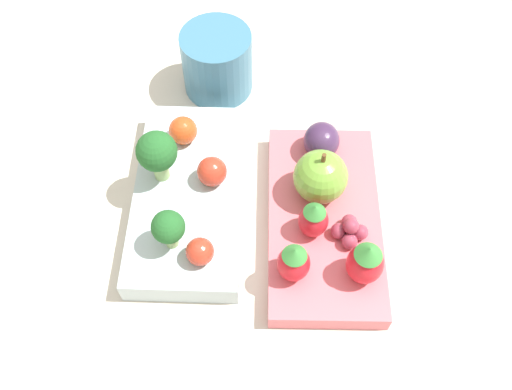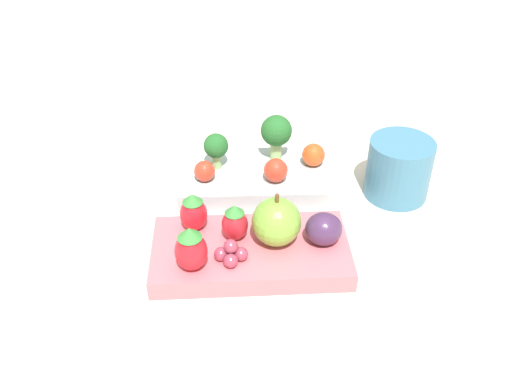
{
  "view_description": "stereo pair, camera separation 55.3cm",
  "coord_description": "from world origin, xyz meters",
  "px_view_note": "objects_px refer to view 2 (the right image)",
  "views": [
    {
      "loc": [
        -0.27,
        -0.02,
        0.47
      ],
      "look_at": [
        0.0,
        -0.0,
        0.04
      ],
      "focal_mm": 40.0,
      "sensor_mm": 36.0,
      "label": 1
    },
    {
      "loc": [
        0.0,
        -0.5,
        0.4
      ],
      "look_at": [
        0.0,
        -0.0,
        0.04
      ],
      "focal_mm": 40.0,
      "sensor_mm": 36.0,
      "label": 2
    }
  ],
  "objects_px": {
    "bento_box_fruit": "(248,253)",
    "strawberry_1": "(188,249)",
    "broccoli_floret_1": "(275,132)",
    "apple": "(274,222)",
    "broccoli_floret_0": "(214,147)",
    "cherry_tomato_1": "(312,155)",
    "cherry_tomato_2": "(203,171)",
    "strawberry_2": "(191,212)",
    "grape_cluster": "(228,252)",
    "drinking_cup": "(397,169)",
    "bento_box_savoury": "(263,179)",
    "cherry_tomato_0": "(274,170)",
    "plum": "(321,229)",
    "strawberry_0": "(232,223)"
  },
  "relations": [
    {
      "from": "bento_box_fruit",
      "to": "strawberry_1",
      "type": "distance_m",
      "value": 0.07
    },
    {
      "from": "broccoli_floret_1",
      "to": "apple",
      "type": "bearing_deg",
      "value": -91.46
    },
    {
      "from": "broccoli_floret_0",
      "to": "cherry_tomato_1",
      "type": "bearing_deg",
      "value": 2.72
    },
    {
      "from": "cherry_tomato_2",
      "to": "strawberry_2",
      "type": "distance_m",
      "value": 0.08
    },
    {
      "from": "bento_box_fruit",
      "to": "strawberry_1",
      "type": "height_order",
      "value": "strawberry_1"
    },
    {
      "from": "bento_box_fruit",
      "to": "strawberry_2",
      "type": "relative_size",
      "value": 4.72
    },
    {
      "from": "cherry_tomato_1",
      "to": "strawberry_2",
      "type": "xyz_separation_m",
      "value": [
        -0.13,
        -0.11,
        0.0
      ]
    },
    {
      "from": "grape_cluster",
      "to": "drinking_cup",
      "type": "bearing_deg",
      "value": 36.01
    },
    {
      "from": "bento_box_savoury",
      "to": "broccoli_floret_1",
      "type": "xyz_separation_m",
      "value": [
        0.01,
        0.03,
        0.05
      ]
    },
    {
      "from": "broccoli_floret_0",
      "to": "apple",
      "type": "relative_size",
      "value": 0.76
    },
    {
      "from": "strawberry_2",
      "to": "drinking_cup",
      "type": "height_order",
      "value": "drinking_cup"
    },
    {
      "from": "apple",
      "to": "strawberry_1",
      "type": "bearing_deg",
      "value": -154.88
    },
    {
      "from": "cherry_tomato_0",
      "to": "drinking_cup",
      "type": "xyz_separation_m",
      "value": [
        0.14,
        0.01,
        -0.01
      ]
    },
    {
      "from": "bento_box_fruit",
      "to": "broccoli_floret_0",
      "type": "bearing_deg",
      "value": 107.11
    },
    {
      "from": "bento_box_fruit",
      "to": "grape_cluster",
      "type": "relative_size",
      "value": 6.14
    },
    {
      "from": "broccoli_floret_0",
      "to": "apple",
      "type": "distance_m",
      "value": 0.14
    },
    {
      "from": "cherry_tomato_1",
      "to": "strawberry_1",
      "type": "distance_m",
      "value": 0.21
    },
    {
      "from": "bento_box_fruit",
      "to": "cherry_tomato_1",
      "type": "distance_m",
      "value": 0.16
    },
    {
      "from": "cherry_tomato_1",
      "to": "plum",
      "type": "height_order",
      "value": "same"
    },
    {
      "from": "cherry_tomato_1",
      "to": "apple",
      "type": "bearing_deg",
      "value": -109.87
    },
    {
      "from": "cherry_tomato_2",
      "to": "strawberry_2",
      "type": "bearing_deg",
      "value": -93.95
    },
    {
      "from": "plum",
      "to": "broccoli_floret_1",
      "type": "bearing_deg",
      "value": 106.42
    },
    {
      "from": "bento_box_savoury",
      "to": "strawberry_0",
      "type": "relative_size",
      "value": 4.98
    },
    {
      "from": "bento_box_savoury",
      "to": "plum",
      "type": "height_order",
      "value": "plum"
    },
    {
      "from": "bento_box_savoury",
      "to": "bento_box_fruit",
      "type": "distance_m",
      "value": 0.13
    },
    {
      "from": "cherry_tomato_1",
      "to": "apple",
      "type": "relative_size",
      "value": 0.47
    },
    {
      "from": "broccoli_floret_0",
      "to": "drinking_cup",
      "type": "xyz_separation_m",
      "value": [
        0.21,
        -0.02,
        -0.02
      ]
    },
    {
      "from": "cherry_tomato_0",
      "to": "cherry_tomato_1",
      "type": "distance_m",
      "value": 0.06
    },
    {
      "from": "bento_box_savoury",
      "to": "broccoli_floret_0",
      "type": "bearing_deg",
      "value": 173.66
    },
    {
      "from": "drinking_cup",
      "to": "cherry_tomato_1",
      "type": "bearing_deg",
      "value": 167.15
    },
    {
      "from": "bento_box_savoury",
      "to": "strawberry_2",
      "type": "xyz_separation_m",
      "value": [
        -0.07,
        -0.1,
        0.03
      ]
    },
    {
      "from": "broccoli_floret_1",
      "to": "cherry_tomato_1",
      "type": "relative_size",
      "value": 2.07
    },
    {
      "from": "bento_box_fruit",
      "to": "strawberry_2",
      "type": "xyz_separation_m",
      "value": [
        -0.06,
        0.03,
        0.03
      ]
    },
    {
      "from": "apple",
      "to": "strawberry_0",
      "type": "height_order",
      "value": "apple"
    },
    {
      "from": "cherry_tomato_2",
      "to": "strawberry_1",
      "type": "xyz_separation_m",
      "value": [
        -0.0,
        -0.14,
        0.01
      ]
    },
    {
      "from": "strawberry_2",
      "to": "drinking_cup",
      "type": "bearing_deg",
      "value": 21.25
    },
    {
      "from": "cherry_tomato_0",
      "to": "plum",
      "type": "distance_m",
      "value": 0.11
    },
    {
      "from": "strawberry_2",
      "to": "drinking_cup",
      "type": "xyz_separation_m",
      "value": [
        0.23,
        0.09,
        -0.01
      ]
    },
    {
      "from": "cherry_tomato_2",
      "to": "drinking_cup",
      "type": "relative_size",
      "value": 0.33
    },
    {
      "from": "strawberry_1",
      "to": "plum",
      "type": "bearing_deg",
      "value": 15.97
    },
    {
      "from": "cherry_tomato_1",
      "to": "strawberry_1",
      "type": "bearing_deg",
      "value": -127.18
    },
    {
      "from": "broccoli_floret_0",
      "to": "apple",
      "type": "xyz_separation_m",
      "value": [
        0.07,
        -0.13,
        -0.01
      ]
    },
    {
      "from": "strawberry_0",
      "to": "grape_cluster",
      "type": "height_order",
      "value": "strawberry_0"
    },
    {
      "from": "strawberry_0",
      "to": "grape_cluster",
      "type": "relative_size",
      "value": 1.23
    },
    {
      "from": "bento_box_fruit",
      "to": "cherry_tomato_1",
      "type": "bearing_deg",
      "value": 62.09
    },
    {
      "from": "apple",
      "to": "strawberry_2",
      "type": "bearing_deg",
      "value": 166.14
    },
    {
      "from": "bento_box_savoury",
      "to": "plum",
      "type": "xyz_separation_m",
      "value": [
        0.06,
        -0.12,
        0.02
      ]
    },
    {
      "from": "cherry_tomato_0",
      "to": "cherry_tomato_2",
      "type": "distance_m",
      "value": 0.08
    },
    {
      "from": "cherry_tomato_2",
      "to": "drinking_cup",
      "type": "distance_m",
      "value": 0.22
    },
    {
      "from": "cherry_tomato_0",
      "to": "apple",
      "type": "relative_size",
      "value": 0.47
    }
  ]
}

